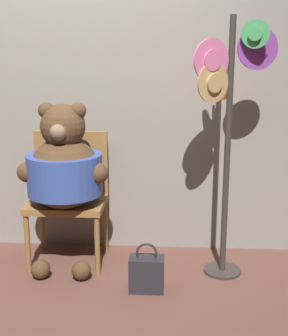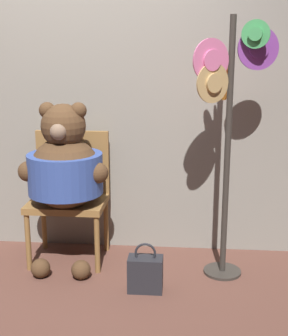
{
  "view_description": "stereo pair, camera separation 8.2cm",
  "coord_description": "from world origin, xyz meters",
  "px_view_note": "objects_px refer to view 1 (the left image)",
  "views": [
    {
      "loc": [
        0.71,
        -3.02,
        1.62
      ],
      "look_at": [
        0.5,
        0.27,
        0.79
      ],
      "focal_mm": 50.0,
      "sensor_mm": 36.0,
      "label": 1
    },
    {
      "loc": [
        0.79,
        -3.01,
        1.62
      ],
      "look_at": [
        0.5,
        0.27,
        0.79
      ],
      "focal_mm": 50.0,
      "sensor_mm": 36.0,
      "label": 2
    }
  ],
  "objects_px": {
    "teddy_bear": "(64,169)",
    "hat_display_rack": "(228,114)",
    "chair": "(69,190)",
    "handbag_on_ground": "(147,273)"
  },
  "relations": [
    {
      "from": "chair",
      "to": "handbag_on_ground",
      "type": "xyz_separation_m",
      "value": [
        0.64,
        -0.53,
        -0.43
      ]
    },
    {
      "from": "teddy_bear",
      "to": "hat_display_rack",
      "type": "distance_m",
      "value": 1.26
    },
    {
      "from": "teddy_bear",
      "to": "handbag_on_ground",
      "type": "distance_m",
      "value": 0.97
    },
    {
      "from": "chair",
      "to": "handbag_on_ground",
      "type": "bearing_deg",
      "value": -39.42
    },
    {
      "from": "teddy_bear",
      "to": "hat_display_rack",
      "type": "height_order",
      "value": "hat_display_rack"
    },
    {
      "from": "chair",
      "to": "teddy_bear",
      "type": "xyz_separation_m",
      "value": [
        0.01,
        -0.16,
        0.21
      ]
    },
    {
      "from": "chair",
      "to": "handbag_on_ground",
      "type": "height_order",
      "value": "chair"
    },
    {
      "from": "hat_display_rack",
      "to": "handbag_on_ground",
      "type": "relative_size",
      "value": 5.26
    },
    {
      "from": "hat_display_rack",
      "to": "handbag_on_ground",
      "type": "distance_m",
      "value": 1.24
    },
    {
      "from": "handbag_on_ground",
      "to": "chair",
      "type": "bearing_deg",
      "value": 140.58
    }
  ]
}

